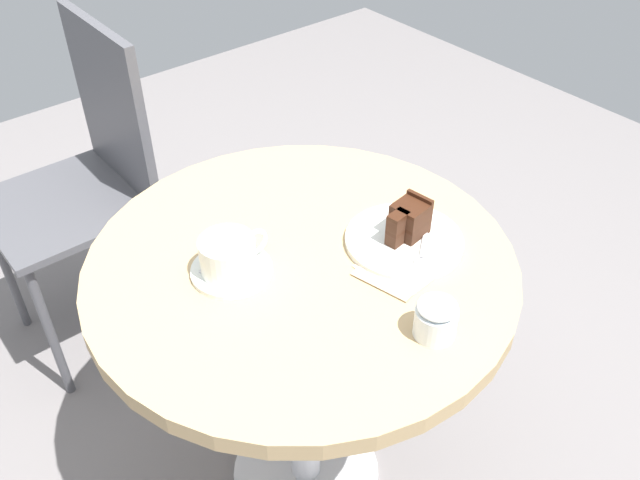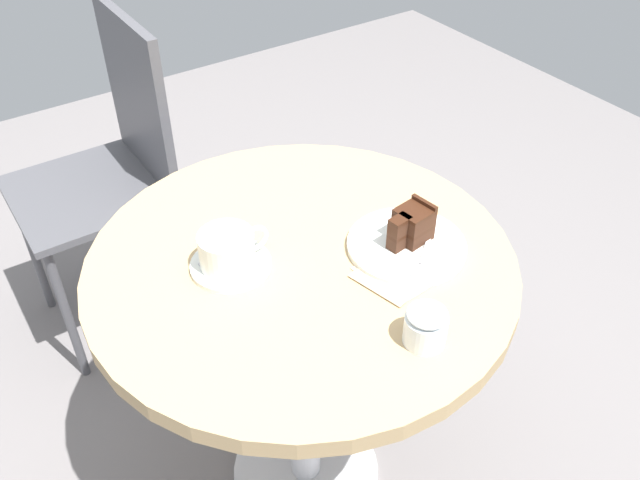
{
  "view_description": "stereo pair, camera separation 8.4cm",
  "coord_description": "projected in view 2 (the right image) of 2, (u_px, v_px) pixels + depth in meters",
  "views": [
    {
      "loc": [
        -0.56,
        -0.73,
        1.49
      ],
      "look_at": [
        0.03,
        -0.02,
        0.73
      ],
      "focal_mm": 38.0,
      "sensor_mm": 36.0,
      "label": 1
    },
    {
      "loc": [
        -0.49,
        -0.78,
        1.49
      ],
      "look_at": [
        0.03,
        -0.02,
        0.73
      ],
      "focal_mm": 38.0,
      "sensor_mm": 36.0,
      "label": 2
    }
  ],
  "objects": [
    {
      "name": "teaspoon",
      "position": [
        227.0,
        247.0,
        1.22
      ],
      "size": [
        0.1,
        0.03,
        0.0
      ],
      "rotation": [
        0.0,
        0.0,
        0.23
      ],
      "color": "silver",
      "rests_on": "saucer"
    },
    {
      "name": "saucer",
      "position": [
        231.0,
        265.0,
        1.2
      ],
      "size": [
        0.14,
        0.14,
        0.01
      ],
      "color": "silver",
      "rests_on": "cafe_table"
    },
    {
      "name": "fork",
      "position": [
        423.0,
        258.0,
        1.2
      ],
      "size": [
        0.12,
        0.1,
        0.0
      ],
      "rotation": [
        0.0,
        0.0,
        3.81
      ],
      "color": "silver",
      "rests_on": "cake_plate"
    },
    {
      "name": "sugar_pot",
      "position": [
        426.0,
        325.0,
        1.04
      ],
      "size": [
        0.07,
        0.07,
        0.07
      ],
      "color": "silver",
      "rests_on": "cafe_table"
    },
    {
      "name": "cake_slice",
      "position": [
        411.0,
        225.0,
        1.22
      ],
      "size": [
        0.09,
        0.06,
        0.07
      ],
      "rotation": [
        0.0,
        0.0,
        3.28
      ],
      "color": "#422619",
      "rests_on": "cake_plate"
    },
    {
      "name": "cafe_chair",
      "position": [
        113.0,
        157.0,
        1.77
      ],
      "size": [
        0.38,
        0.38,
        0.9
      ],
      "rotation": [
        0.0,
        0.0,
        4.71
      ],
      "color": "#4C4C51",
      "rests_on": "ground"
    },
    {
      "name": "coffee_cup",
      "position": [
        228.0,
        249.0,
        1.17
      ],
      "size": [
        0.13,
        0.1,
        0.07
      ],
      "color": "silver",
      "rests_on": "saucer"
    },
    {
      "name": "napkin",
      "position": [
        397.0,
        273.0,
        1.18
      ],
      "size": [
        0.15,
        0.14,
        0.0
      ],
      "rotation": [
        0.0,
        0.0,
        3.23
      ],
      "color": "tan",
      "rests_on": "cafe_table"
    },
    {
      "name": "cafe_table",
      "position": [
        302.0,
        302.0,
        1.29
      ],
      "size": [
        0.78,
        0.78,
        0.69
      ],
      "color": "tan",
      "rests_on": "ground"
    },
    {
      "name": "cake_plate",
      "position": [
        406.0,
        245.0,
        1.24
      ],
      "size": [
        0.22,
        0.22,
        0.01
      ],
      "color": "silver",
      "rests_on": "cafe_table"
    },
    {
      "name": "ground_plane",
      "position": [
        306.0,
        473.0,
        1.66
      ],
      "size": [
        4.4,
        4.4,
        0.01
      ],
      "primitive_type": "cube",
      "color": "slate",
      "rests_on": "ground"
    }
  ]
}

